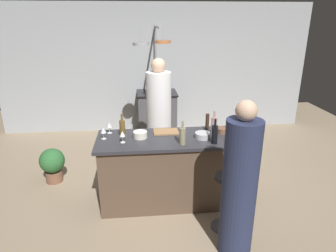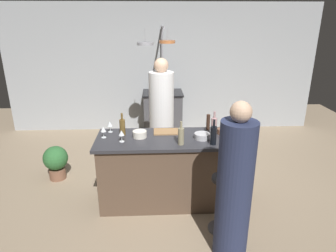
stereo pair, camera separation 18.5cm
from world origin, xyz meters
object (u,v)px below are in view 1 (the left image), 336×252
at_px(stove_range, 157,113).
at_px(mixing_bowl_wooden, 222,130).
at_px(cutting_board, 166,132).
at_px(wine_glass_near_left_guest, 109,125).
at_px(mixing_bowl_ceramic, 140,135).
at_px(wine_bottle_rose, 214,126).
at_px(potted_plant, 52,163).
at_px(bar_stool_right, 225,200).
at_px(pepper_mill, 207,121).
at_px(wine_bottle_dark, 215,134).
at_px(chef, 159,120).
at_px(wine_bottle_amber, 122,128).
at_px(guest_right, 239,187).
at_px(mixing_bowl_steel, 203,135).
at_px(wine_bottle_white, 183,136).
at_px(wine_glass_near_right_guest, 122,134).
at_px(wine_glass_by_chef, 103,131).

relative_size(stove_range, mixing_bowl_wooden, 6.13).
xyz_separation_m(cutting_board, mixing_bowl_wooden, (0.72, -0.09, 0.02)).
bearing_deg(wine_glass_near_left_guest, mixing_bowl_ceramic, -26.74).
distance_m(cutting_board, wine_bottle_rose, 0.62).
height_order(potted_plant, wine_glass_near_left_guest, wine_glass_near_left_guest).
distance_m(bar_stool_right, wine_glass_near_left_guest, 1.69).
xyz_separation_m(pepper_mill, wine_bottle_dark, (-0.02, -0.49, 0.01)).
height_order(cutting_board, wine_glass_near_left_guest, wine_glass_near_left_guest).
height_order(wine_bottle_dark, mixing_bowl_ceramic, wine_bottle_dark).
distance_m(chef, wine_bottle_dark, 1.29).
height_order(chef, wine_bottle_amber, chef).
height_order(chef, guest_right, chef).
height_order(cutting_board, pepper_mill, pepper_mill).
height_order(pepper_mill, mixing_bowl_steel, pepper_mill).
xyz_separation_m(mixing_bowl_ceramic, mixing_bowl_steel, (0.77, -0.08, -0.01)).
bearing_deg(potted_plant, bar_stool_right, -29.79).
bearing_deg(wine_bottle_white, wine_bottle_dark, -1.92).
height_order(guest_right, wine_glass_near_right_guest, guest_right).
bearing_deg(mixing_bowl_steel, bar_stool_right, -74.63).
height_order(potted_plant, wine_glass_by_chef, wine_glass_by_chef).
height_order(cutting_board, wine_bottle_amber, wine_bottle_amber).
bearing_deg(pepper_mill, stove_range, 103.74).
bearing_deg(chef, wine_bottle_amber, -123.04).
distance_m(wine_bottle_white, wine_bottle_rose, 0.48).
distance_m(wine_bottle_white, wine_bottle_dark, 0.38).
relative_size(chef, wine_glass_by_chef, 12.06).
bearing_deg(stove_range, potted_plant, -132.56).
xyz_separation_m(chef, guest_right, (0.65, -1.89, -0.06)).
height_order(mixing_bowl_steel, mixing_bowl_wooden, mixing_bowl_steel).
xyz_separation_m(wine_glass_near_left_guest, wine_glass_near_right_guest, (0.18, -0.33, 0.00)).
relative_size(wine_bottle_dark, wine_glass_near_left_guest, 2.09).
bearing_deg(wine_bottle_rose, wine_bottle_white, -152.66).
relative_size(cutting_board, mixing_bowl_steel, 1.68).
xyz_separation_m(wine_bottle_white, wine_glass_by_chef, (-0.94, 0.25, -0.00)).
relative_size(guest_right, mixing_bowl_ceramic, 9.45).
distance_m(wine_bottle_white, mixing_bowl_steel, 0.33).
xyz_separation_m(wine_glass_by_chef, mixing_bowl_wooden, (1.50, 0.06, -0.07)).
height_order(wine_glass_by_chef, mixing_bowl_ceramic, wine_glass_by_chef).
bearing_deg(guest_right, wine_bottle_dark, 95.44).
distance_m(cutting_board, wine_bottle_dark, 0.69).
height_order(wine_bottle_white, wine_glass_by_chef, wine_bottle_white).
bearing_deg(mixing_bowl_wooden, wine_glass_near_left_guest, 174.93).
relative_size(cutting_board, wine_bottle_white, 1.12).
xyz_separation_m(wine_glass_near_right_guest, mixing_bowl_wooden, (1.27, 0.20, -0.07)).
height_order(cutting_board, wine_bottle_white, wine_bottle_white).
bearing_deg(bar_stool_right, wine_bottle_dark, 97.67).
xyz_separation_m(potted_plant, wine_bottle_dark, (2.17, -0.88, 0.72)).
bearing_deg(wine_bottle_amber, wine_bottle_dark, -17.84).
height_order(bar_stool_right, wine_glass_near_right_guest, wine_glass_near_right_guest).
distance_m(guest_right, wine_bottle_white, 0.92).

